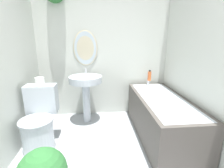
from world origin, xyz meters
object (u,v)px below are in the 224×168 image
at_px(toilet, 39,123).
at_px(bathtub, 161,116).
at_px(shampoo_bottle, 149,76).
at_px(toilet_paper_roll, 40,81).
at_px(pedestal_sink, 86,86).

distance_m(toilet, bathtub, 1.63).
xyz_separation_m(shampoo_bottle, toilet_paper_roll, (-1.64, -0.61, 0.10)).
bearing_deg(shampoo_bottle, pedestal_sink, -171.59).
height_order(toilet, toilet_paper_roll, toilet_paper_roll).
bearing_deg(pedestal_sink, bathtub, -25.19).
xyz_separation_m(bathtub, toilet_paper_roll, (-1.62, 0.06, 0.53)).
bearing_deg(pedestal_sink, toilet_paper_roll, -140.74).
bearing_deg(toilet_paper_roll, pedestal_sink, 39.26).
bearing_deg(bathtub, pedestal_sink, 154.81).
relative_size(bathtub, toilet_paper_roll, 13.76).
bearing_deg(toilet, shampoo_bottle, 25.87).
distance_m(bathtub, shampoo_bottle, 0.80).
distance_m(toilet, pedestal_sink, 0.89).
xyz_separation_m(pedestal_sink, shampoo_bottle, (1.09, 0.16, 0.10)).
xyz_separation_m(pedestal_sink, bathtub, (1.07, -0.51, -0.33)).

